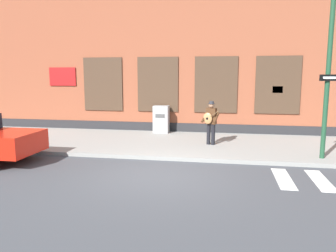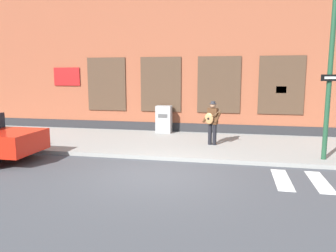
% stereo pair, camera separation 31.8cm
% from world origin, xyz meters
% --- Properties ---
extents(ground_plane, '(160.00, 160.00, 0.00)m').
position_xyz_m(ground_plane, '(0.00, 0.00, 0.00)').
color(ground_plane, '#424449').
extents(sidewalk, '(28.00, 4.98, 0.14)m').
position_xyz_m(sidewalk, '(0.00, 4.11, 0.07)').
color(sidewalk, gray).
rests_on(sidewalk, ground).
extents(building_backdrop, '(28.00, 4.06, 7.82)m').
position_xyz_m(building_backdrop, '(-0.00, 8.59, 3.90)').
color(building_backdrop, brown).
rests_on(building_backdrop, ground).
extents(busker, '(0.72, 0.66, 1.69)m').
position_xyz_m(busker, '(1.29, 3.83, 1.09)').
color(busker, black).
rests_on(busker, sidewalk).
extents(utility_box, '(0.71, 0.53, 1.27)m').
position_xyz_m(utility_box, '(-1.13, 6.15, 0.77)').
color(utility_box, '#9E9E9E').
rests_on(utility_box, sidewalk).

